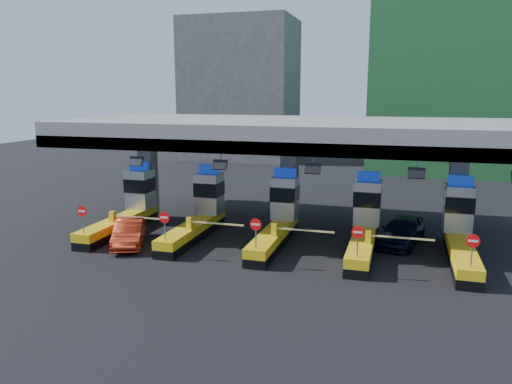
# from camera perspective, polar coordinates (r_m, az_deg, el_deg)

# --- Properties ---
(ground) EXTENTS (120.00, 120.00, 0.00)m
(ground) POSITION_cam_1_polar(r_m,az_deg,el_deg) (29.71, 2.49, -5.69)
(ground) COLOR black
(ground) RESTS_ON ground
(toll_canopy) EXTENTS (28.00, 12.09, 7.00)m
(toll_canopy) POSITION_cam_1_polar(r_m,az_deg,el_deg) (31.32, 3.86, 6.62)
(toll_canopy) COLOR slate
(toll_canopy) RESTS_ON ground
(toll_lane_far_left) EXTENTS (4.43, 8.00, 4.16)m
(toll_lane_far_left) POSITION_cam_1_polar(r_m,az_deg,el_deg) (33.33, -14.30, -1.67)
(toll_lane_far_left) COLOR black
(toll_lane_far_left) RESTS_ON ground
(toll_lane_left) EXTENTS (4.43, 8.00, 4.16)m
(toll_lane_left) POSITION_cam_1_polar(r_m,az_deg,el_deg) (31.12, -6.34, -2.30)
(toll_lane_left) COLOR black
(toll_lane_left) RESTS_ON ground
(toll_lane_center) EXTENTS (4.43, 8.00, 4.16)m
(toll_lane_center) POSITION_cam_1_polar(r_m,az_deg,el_deg) (29.60, 2.65, -2.95)
(toll_lane_center) COLOR black
(toll_lane_center) RESTS_ON ground
(toll_lane_right) EXTENTS (4.43, 8.00, 4.16)m
(toll_lane_right) POSITION_cam_1_polar(r_m,az_deg,el_deg) (28.87, 12.35, -3.57)
(toll_lane_right) COLOR black
(toll_lane_right) RESTS_ON ground
(toll_lane_far_right) EXTENTS (4.43, 8.00, 4.16)m
(toll_lane_far_right) POSITION_cam_1_polar(r_m,az_deg,el_deg) (29.00, 22.27, -4.10)
(toll_lane_far_right) COLOR black
(toll_lane_far_right) RESTS_ON ground
(bg_building_scaffold) EXTENTS (18.00, 12.00, 28.00)m
(bg_building_scaffold) POSITION_cam_1_polar(r_m,az_deg,el_deg) (60.07, 22.12, 15.59)
(bg_building_scaffold) COLOR #1E5926
(bg_building_scaffold) RESTS_ON ground
(bg_building_concrete) EXTENTS (14.00, 10.00, 18.00)m
(bg_building_concrete) POSITION_cam_1_polar(r_m,az_deg,el_deg) (66.90, -1.78, 11.58)
(bg_building_concrete) COLOR #4C4C49
(bg_building_concrete) RESTS_ON ground
(van) EXTENTS (3.06, 5.20, 1.66)m
(van) POSITION_cam_1_polar(r_m,az_deg,el_deg) (30.14, 16.31, -4.26)
(van) COLOR black
(van) RESTS_ON ground
(red_car) EXTENTS (3.24, 4.75, 1.48)m
(red_car) POSITION_cam_1_polar(r_m,az_deg,el_deg) (29.74, -14.28, -4.53)
(red_car) COLOR #9A210B
(red_car) RESTS_ON ground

